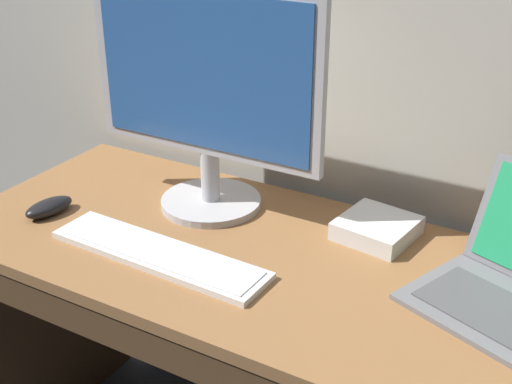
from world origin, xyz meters
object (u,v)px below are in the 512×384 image
object	(u,v)px
computer_mouse	(49,207)
external_drive_box	(377,228)
wired_keyboard	(158,254)
external_monitor	(205,98)

from	to	relation	value
computer_mouse	external_drive_box	bearing A→B (deg)	33.33
computer_mouse	wired_keyboard	bearing A→B (deg)	6.71
external_monitor	computer_mouse	bearing A→B (deg)	-144.55
wired_keyboard	computer_mouse	world-z (taller)	computer_mouse
wired_keyboard	external_monitor	bearing A→B (deg)	98.22
wired_keyboard	external_drive_box	bearing A→B (deg)	40.48
external_monitor	computer_mouse	world-z (taller)	external_monitor
external_drive_box	external_monitor	bearing A→B (deg)	-170.67
wired_keyboard	external_drive_box	distance (m)	0.47
wired_keyboard	external_drive_box	xyz separation A→B (m)	(0.36, 0.31, 0.01)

